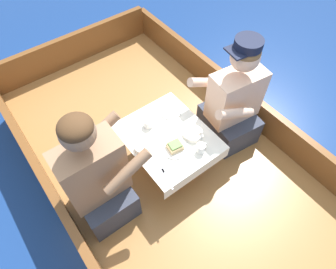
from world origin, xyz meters
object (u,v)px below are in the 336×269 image
at_px(person_port, 97,179).
at_px(coffee_cup_starboard, 201,148).
at_px(coffee_cup_port, 148,122).
at_px(person_starboard, 233,103).
at_px(sandwich, 175,146).

relative_size(person_port, coffee_cup_starboard, 11.10).
relative_size(coffee_cup_port, coffee_cup_starboard, 1.16).
bearing_deg(person_starboard, coffee_cup_port, -12.76).
xyz_separation_m(sandwich, coffee_cup_port, (-0.03, 0.29, -0.00)).
distance_m(person_starboard, sandwich, 0.62).
distance_m(person_port, sandwich, 0.57).
xyz_separation_m(sandwich, coffee_cup_starboard, (0.13, -0.12, 0.00)).
xyz_separation_m(person_starboard, sandwich, (-0.62, -0.05, 0.01)).
bearing_deg(person_starboard, coffee_cup_starboard, 27.30).
xyz_separation_m(person_starboard, coffee_cup_starboard, (-0.48, -0.18, 0.01)).
xyz_separation_m(person_port, person_starboard, (1.18, -0.05, -0.01)).
bearing_deg(sandwich, person_starboard, 4.83).
bearing_deg(coffee_cup_port, person_port, -161.12).
height_order(person_port, sandwich, person_port).
distance_m(person_starboard, coffee_cup_starboard, 0.51).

